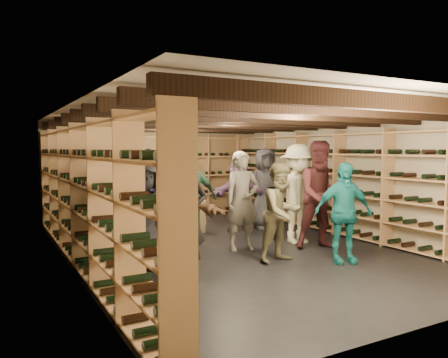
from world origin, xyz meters
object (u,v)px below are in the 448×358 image
at_px(person_4, 343,213).
at_px(person_11, 239,195).
at_px(crate_stack_left, 192,216).
at_px(person_10, 191,197).
at_px(person_9, 130,194).
at_px(crate_loose, 267,222).
at_px(person_7, 242,201).
at_px(person_8, 322,195).
at_px(person_2, 282,212).
at_px(person_5, 179,216).
at_px(person_1, 182,218).
at_px(person_12, 265,188).
at_px(person_6, 149,205).
at_px(person_3, 299,194).
at_px(crate_stack_right, 180,227).
at_px(person_0, 145,217).

height_order(person_4, person_11, person_4).
bearing_deg(crate_stack_left, person_10, -115.84).
relative_size(crate_stack_left, person_9, 0.37).
bearing_deg(crate_loose, person_7, -134.46).
bearing_deg(person_11, person_9, -170.75).
xyz_separation_m(crate_stack_left, person_11, (0.99, -0.29, 0.43)).
distance_m(person_8, person_9, 3.46).
height_order(person_2, person_4, person_4).
bearing_deg(person_5, person_10, 78.82).
xyz_separation_m(person_1, person_12, (3.20, 2.84, 0.01)).
bearing_deg(person_1, person_10, 87.58).
bearing_deg(person_6, crate_stack_left, 57.85).
bearing_deg(person_3, crate_loose, 75.85).
xyz_separation_m(person_5, person_10, (0.85, 1.46, 0.10)).
xyz_separation_m(person_10, person_11, (1.35, 0.46, -0.07)).
relative_size(crate_loose, person_6, 0.28).
xyz_separation_m(person_6, person_8, (2.96, -0.67, 0.07)).
height_order(person_5, person_6, person_6).
distance_m(crate_stack_right, person_0, 2.58).
relative_size(crate_loose, person_9, 0.27).
height_order(person_3, person_6, person_3).
bearing_deg(person_10, person_9, -176.06).
height_order(crate_stack_right, crate_loose, crate_stack_right).
height_order(crate_stack_left, person_2, person_2).
bearing_deg(crate_loose, person_2, -120.12).
bearing_deg(person_6, person_12, 33.24).
distance_m(person_5, person_6, 0.57).
distance_m(person_1, person_8, 3.09).
bearing_deg(person_2, person_5, 147.68).
relative_size(person_0, person_11, 1.01).
distance_m(person_0, person_5, 0.58).
xyz_separation_m(person_2, person_3, (1.08, 0.94, 0.15)).
xyz_separation_m(person_4, person_6, (-2.59, 1.58, 0.11)).
relative_size(person_0, person_8, 0.82).
distance_m(crate_stack_right, person_9, 1.40).
bearing_deg(person_5, person_11, 60.09).
bearing_deg(person_8, person_6, -172.01).
bearing_deg(person_1, person_3, 48.03).
relative_size(person_4, person_7, 0.91).
bearing_deg(person_7, person_12, 52.33).
distance_m(crate_loose, person_3, 2.01).
relative_size(person_5, person_12, 0.84).
xyz_separation_m(person_7, person_12, (1.51, 1.53, 0.03)).
bearing_deg(crate_loose, person_3, -105.49).
bearing_deg(person_10, person_1, -102.37).
xyz_separation_m(person_9, person_10, (1.12, -0.20, -0.09)).
xyz_separation_m(person_1, person_2, (1.83, 0.34, -0.10)).
distance_m(person_4, person_5, 2.53).
bearing_deg(person_1, crate_stack_left, 87.77).
distance_m(person_4, person_9, 3.78).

